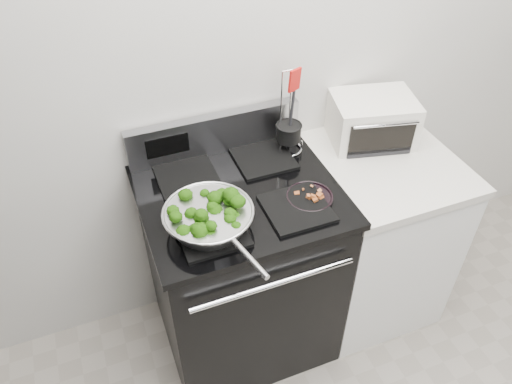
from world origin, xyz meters
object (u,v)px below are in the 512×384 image
skillet (209,217)px  bacon_plate (310,195)px  toaster_oven (372,119)px  utensil_holder (288,137)px  gas_range (242,268)px

skillet → bacon_plate: 0.41m
skillet → toaster_oven: 0.93m
skillet → utensil_holder: (0.47, 0.34, 0.02)m
utensil_holder → toaster_oven: size_ratio=0.95×
bacon_plate → utensil_holder: utensil_holder is taller
toaster_oven → utensil_holder: bearing=-169.9°
gas_range → skillet: size_ratio=2.16×
bacon_plate → toaster_oven: 0.55m
skillet → utensil_holder: utensil_holder is taller
gas_range → bacon_plate: 0.55m
gas_range → utensil_holder: (0.30, 0.19, 0.53)m
skillet → utensil_holder: size_ratio=1.34×
utensil_holder → gas_range: bearing=-168.8°
skillet → toaster_oven: (0.87, 0.32, 0.02)m
bacon_plate → utensil_holder: 0.33m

